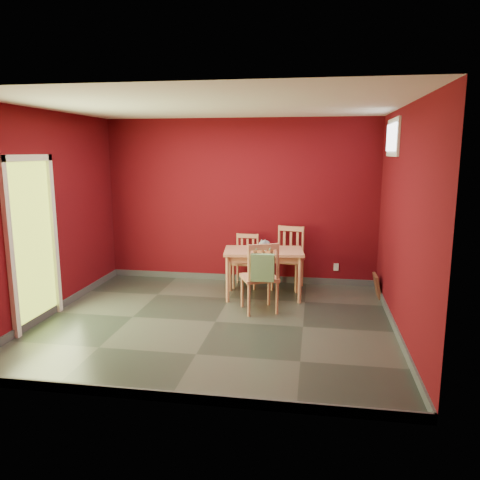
# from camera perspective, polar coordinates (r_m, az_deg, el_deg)

# --- Properties ---
(ground) EXTENTS (4.50, 4.50, 0.00)m
(ground) POSITION_cam_1_polar(r_m,az_deg,el_deg) (6.15, -3.02, -9.91)
(ground) COLOR #2D342D
(ground) RESTS_ON ground
(room_shell) EXTENTS (4.50, 4.50, 4.50)m
(room_shell) POSITION_cam_1_polar(r_m,az_deg,el_deg) (6.13, -3.02, -9.48)
(room_shell) COLOR #52080E
(room_shell) RESTS_ON ground
(doorway) EXTENTS (0.06, 1.01, 2.13)m
(doorway) POSITION_cam_1_polar(r_m,az_deg,el_deg) (6.35, -24.01, 0.35)
(doorway) COLOR #B7D838
(doorway) RESTS_ON ground
(window) EXTENTS (0.05, 0.90, 0.50)m
(window) POSITION_cam_1_polar(r_m,az_deg,el_deg) (6.69, 18.12, 11.80)
(window) COLOR white
(window) RESTS_ON room_shell
(outlet_plate) EXTENTS (0.08, 0.02, 0.12)m
(outlet_plate) POSITION_cam_1_polar(r_m,az_deg,el_deg) (7.84, 11.63, -3.25)
(outlet_plate) COLOR silver
(outlet_plate) RESTS_ON room_shell
(dining_table) EXTENTS (1.23, 0.81, 0.72)m
(dining_table) POSITION_cam_1_polar(r_m,az_deg,el_deg) (6.98, 2.89, -1.94)
(dining_table) COLOR tan
(dining_table) RESTS_ON ground
(table_runner) EXTENTS (0.39, 0.69, 0.33)m
(table_runner) POSITION_cam_1_polar(r_m,az_deg,el_deg) (6.87, 2.79, -1.82)
(table_runner) COLOR #A5582A
(table_runner) RESTS_ON dining_table
(chair_far_left) EXTENTS (0.40, 0.40, 0.84)m
(chair_far_left) POSITION_cam_1_polar(r_m,az_deg,el_deg) (7.61, 0.75, -2.44)
(chair_far_left) COLOR tan
(chair_far_left) RESTS_ON ground
(chair_far_right) EXTENTS (0.54, 0.54, 0.98)m
(chair_far_right) POSITION_cam_1_polar(r_m,az_deg,el_deg) (7.53, 5.91, -2.08)
(chair_far_right) COLOR tan
(chair_far_right) RESTS_ON ground
(chair_near) EXTENTS (0.60, 0.60, 0.98)m
(chair_near) POSITION_cam_1_polar(r_m,az_deg,el_deg) (6.36, 2.49, -4.44)
(chair_near) COLOR tan
(chair_near) RESTS_ON ground
(tote_bag) EXTENTS (0.30, 0.18, 0.43)m
(tote_bag) POSITION_cam_1_polar(r_m,az_deg,el_deg) (6.10, 2.79, -3.36)
(tote_bag) COLOR #638A5C
(tote_bag) RESTS_ON chair_near
(cat) EXTENTS (0.31, 0.41, 0.18)m
(cat) POSITION_cam_1_polar(r_m,az_deg,el_deg) (7.01, 3.00, -0.37)
(cat) COLOR slate
(cat) RESTS_ON table_runner
(picture_frame) EXTENTS (0.12, 0.35, 0.35)m
(picture_frame) POSITION_cam_1_polar(r_m,az_deg,el_deg) (7.39, 16.35, -5.35)
(picture_frame) COLOR brown
(picture_frame) RESTS_ON ground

